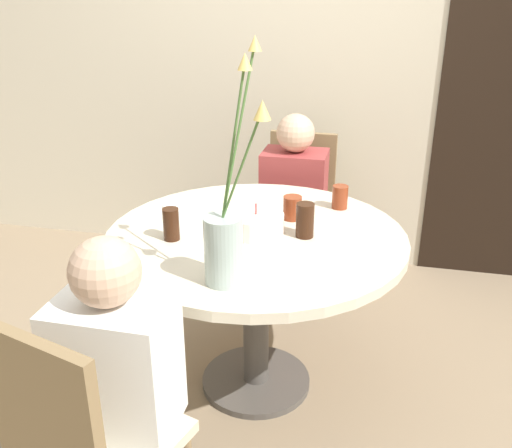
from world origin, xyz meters
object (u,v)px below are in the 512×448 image
object	(u,v)px
birthday_cake	(256,224)
chair_far_back	(299,204)
chair_right_flank	(82,439)
drink_glass_0	(305,220)
drink_glass_1	(171,224)
drink_glass_3	(340,197)
person_guest	(293,215)
side_plate	(183,206)
drink_glass_2	(292,208)
person_woman	(121,406)
flower_vase	(226,237)

from	to	relation	value
birthday_cake	chair_far_back	bearing A→B (deg)	88.64
chair_right_flank	drink_glass_0	xyz separation A→B (m)	(0.48, 0.96, 0.32)
chair_far_back	chair_right_flank	size ratio (longest dim) A/B	1.00
drink_glass_1	drink_glass_3	size ratio (longest dim) A/B	1.24
chair_far_back	person_guest	world-z (taller)	person_guest
birthday_cake	side_plate	world-z (taller)	birthday_cake
drink_glass_1	drink_glass_3	world-z (taller)	drink_glass_1
chair_far_back	drink_glass_2	size ratio (longest dim) A/B	8.87
chair_far_back	person_woman	size ratio (longest dim) A/B	0.85
chair_right_flank	birthday_cake	bearing A→B (deg)	-90.07
chair_far_back	drink_glass_2	xyz separation A→B (m)	(0.09, -0.81, 0.30)
chair_right_flank	side_plate	size ratio (longest dim) A/B	5.20
birthday_cake	flower_vase	xyz separation A→B (m)	(-0.01, -0.41, 0.13)
drink_glass_2	person_woman	distance (m)	1.08
chair_far_back	drink_glass_3	bearing A→B (deg)	-65.08
drink_glass_1	side_plate	bearing A→B (deg)	102.88
chair_far_back	chair_right_flank	distance (m)	1.96
birthday_cake	person_guest	bearing A→B (deg)	88.64
chair_far_back	drink_glass_2	distance (m)	0.87
person_guest	chair_far_back	bearing A→B (deg)	88.62
drink_glass_2	drink_glass_3	world-z (taller)	drink_glass_3
birthday_cake	drink_glass_2	bearing A→B (deg)	57.80
chair_right_flank	drink_glass_1	bearing A→B (deg)	-71.62
flower_vase	person_guest	distance (m)	1.31
side_plate	person_guest	size ratio (longest dim) A/B	0.16
side_plate	drink_glass_3	bearing A→B (deg)	12.08
drink_glass_1	person_woman	xyz separation A→B (m)	(0.07, -0.67, -0.32)
birthday_cake	side_plate	distance (m)	0.44
drink_glass_0	person_woman	world-z (taller)	person_woman
birthday_cake	person_guest	world-z (taller)	person_guest
drink_glass_3	person_guest	size ratio (longest dim) A/B	0.10
chair_right_flank	drink_glass_1	distance (m)	0.88
drink_glass_3	person_guest	world-z (taller)	person_guest
chair_far_back	side_plate	xyz separation A→B (m)	(-0.41, -0.78, 0.25)
birthday_cake	drink_glass_0	world-z (taller)	drink_glass_0
chair_far_back	person_woman	bearing A→B (deg)	-96.96
drink_glass_3	drink_glass_1	bearing A→B (deg)	-141.58
chair_right_flank	flower_vase	xyz separation A→B (m)	(0.28, 0.53, 0.41)
chair_far_back	person_woman	xyz separation A→B (m)	(-0.26, -1.79, -0.00)
drink_glass_2	person_woman	xyz separation A→B (m)	(-0.35, -0.98, -0.30)
chair_right_flank	drink_glass_3	size ratio (longest dim) A/B	8.61
flower_vase	drink_glass_3	size ratio (longest dim) A/B	7.61
person_guest	chair_right_flank	bearing A→B (deg)	-99.69
chair_far_back	drink_glass_3	size ratio (longest dim) A/B	8.61
drink_glass_0	drink_glass_3	distance (m)	0.36
birthday_cake	drink_glass_0	size ratio (longest dim) A/B	1.62
flower_vase	side_plate	distance (m)	0.75
chair_right_flank	person_guest	world-z (taller)	person_guest
drink_glass_3	drink_glass_2	bearing A→B (deg)	-136.98
chair_right_flank	person_woman	size ratio (longest dim) A/B	0.85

